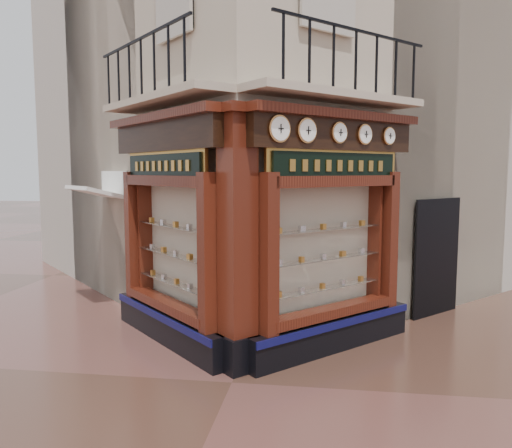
% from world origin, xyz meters
% --- Properties ---
extents(ground, '(80.00, 80.00, 0.00)m').
position_xyz_m(ground, '(0.00, 0.00, 0.00)').
color(ground, '#4C2F23').
rests_on(ground, ground).
extents(main_building, '(11.31, 11.31, 12.00)m').
position_xyz_m(main_building, '(0.00, 6.16, 6.00)').
color(main_building, '#BAA891').
rests_on(main_building, ground).
extents(neighbour_left, '(11.31, 11.31, 11.00)m').
position_xyz_m(neighbour_left, '(-2.47, 8.63, 5.50)').
color(neighbour_left, '#BAADA2').
rests_on(neighbour_left, ground).
extents(neighbour_right, '(11.31, 11.31, 11.00)m').
position_xyz_m(neighbour_right, '(2.47, 8.63, 5.50)').
color(neighbour_right, '#BAADA2').
rests_on(neighbour_right, ground).
extents(shopfront_left, '(2.86, 2.86, 3.98)m').
position_xyz_m(shopfront_left, '(-1.41, 1.57, 1.98)').
color(shopfront_left, black).
rests_on(shopfront_left, ground).
extents(shopfront_right, '(2.86, 2.86, 3.98)m').
position_xyz_m(shopfront_right, '(1.41, 1.57, 1.98)').
color(shopfront_right, black).
rests_on(shopfront_right, ground).
extents(corner_pilaster, '(0.85, 0.85, 3.98)m').
position_xyz_m(corner_pilaster, '(0.00, 0.50, 1.95)').
color(corner_pilaster, black).
rests_on(corner_pilaster, ground).
extents(balcony, '(5.94, 2.97, 1.03)m').
position_xyz_m(balcony, '(0.00, 1.49, 4.22)').
color(balcony, '#BAA891').
rests_on(balcony, ground).
extents(clock_a, '(0.32, 0.32, 0.40)m').
position_xyz_m(clock_a, '(0.62, 0.51, 3.62)').
color(clock_a, '#D28646').
rests_on(clock_a, ground).
extents(clock_b, '(0.30, 0.30, 0.38)m').
position_xyz_m(clock_b, '(1.00, 0.89, 3.62)').
color(clock_b, '#D28646').
rests_on(clock_b, ground).
extents(clock_c, '(0.27, 0.27, 0.34)m').
position_xyz_m(clock_c, '(1.49, 1.38, 3.62)').
color(clock_c, '#D28646').
rests_on(clock_c, ground).
extents(clock_d, '(0.28, 0.28, 0.34)m').
position_xyz_m(clock_d, '(1.92, 1.81, 3.62)').
color(clock_d, '#D28646').
rests_on(clock_d, ground).
extents(clock_e, '(0.25, 0.25, 0.31)m').
position_xyz_m(clock_e, '(2.36, 2.26, 3.62)').
color(clock_e, '#D28646').
rests_on(clock_e, ground).
extents(awning, '(1.65, 1.65, 0.29)m').
position_xyz_m(awning, '(-3.65, 3.44, 0.00)').
color(awning, white).
rests_on(awning, ground).
extents(signboard_left, '(2.00, 2.00, 0.54)m').
position_xyz_m(signboard_left, '(-1.46, 1.51, 3.10)').
color(signboard_left, '#C48939').
rests_on(signboard_left, ground).
extents(signboard_right, '(2.11, 2.11, 0.57)m').
position_xyz_m(signboard_right, '(1.46, 1.51, 3.10)').
color(signboard_right, '#C48939').
rests_on(signboard_right, ground).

